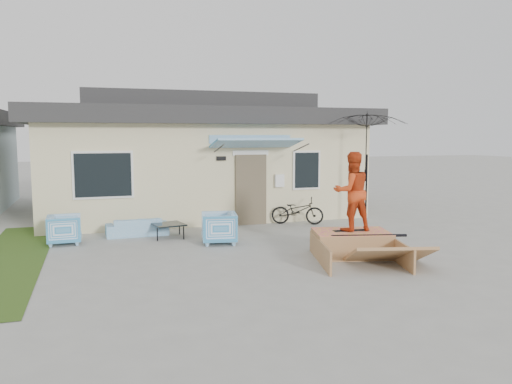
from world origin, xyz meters
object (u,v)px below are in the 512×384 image
object	(u,v)px
bicycle	(297,208)
skateboard	(351,230)
armchair_left	(64,228)
patio_umbrella	(367,166)
skater	(352,190)
loveseat	(137,224)
coffee_table	(169,231)
armchair_right	(219,226)
skate_ramp	(351,244)

from	to	relation	value
bicycle	skateboard	world-z (taller)	bicycle
armchair_left	bicycle	size ratio (longest dim) A/B	0.51
patio_umbrella	skater	distance (m)	4.09
armchair_left	loveseat	bearing A→B (deg)	-75.17
patio_umbrella	skateboard	xyz separation A→B (m)	(-2.33, -3.35, -1.18)
bicycle	armchair_left	bearing A→B (deg)	121.61
coffee_table	skateboard	world-z (taller)	skateboard
armchair_right	skate_ramp	world-z (taller)	armchair_right
skate_ramp	armchair_left	bearing A→B (deg)	166.21
coffee_table	skate_ramp	world-z (taller)	skate_ramp
loveseat	armchair_right	size ratio (longest dim) A/B	1.89
armchair_left	skater	xyz separation A→B (m)	(6.16, -3.20, 1.07)
armchair_right	skater	size ratio (longest dim) A/B	0.49
armchair_left	skate_ramp	distance (m)	6.95
armchair_left	coffee_table	size ratio (longest dim) A/B	1.06
armchair_left	patio_umbrella	size ratio (longest dim) A/B	0.35
loveseat	skater	world-z (taller)	skater
bicycle	skater	distance (m)	4.10
armchair_left	bicycle	xyz separation A→B (m)	(6.53, 0.77, 0.10)
skate_ramp	skateboard	distance (m)	0.30
loveseat	bicycle	world-z (taller)	bicycle
coffee_table	skateboard	bearing A→B (deg)	-41.26
loveseat	skate_ramp	size ratio (longest dim) A/B	0.75
loveseat	armchair_right	xyz separation A→B (m)	(1.85, -1.63, 0.11)
bicycle	skate_ramp	xyz separation A→B (m)	(-0.38, -4.02, -0.23)
bicycle	skate_ramp	size ratio (longest dim) A/B	0.72
skate_ramp	bicycle	bearing A→B (deg)	98.66
loveseat	skateboard	bearing A→B (deg)	138.38
armchair_right	patio_umbrella	world-z (taller)	patio_umbrella
armchair_left	bicycle	world-z (taller)	bicycle
skateboard	armchair_left	bearing A→B (deg)	158.16
skate_ramp	skater	bearing A→B (deg)	90.00
loveseat	skateboard	distance (m)	5.74
skate_ramp	skateboard	xyz separation A→B (m)	(0.01, 0.05, 0.30)
skate_ramp	skateboard	world-z (taller)	skateboard
bicycle	patio_umbrella	xyz separation A→B (m)	(1.97, -0.62, 1.25)
armchair_right	loveseat	bearing A→B (deg)	-121.40
armchair_right	skateboard	distance (m)	3.28
armchair_left	patio_umbrella	xyz separation A→B (m)	(8.49, 0.15, 1.35)
armchair_right	bicycle	size ratio (longest dim) A/B	0.55
armchair_left	armchair_right	world-z (taller)	armchair_right
skateboard	bicycle	bearing A→B (deg)	90.30
armchair_right	coffee_table	bearing A→B (deg)	-124.76
armchair_right	skate_ramp	bearing A→B (deg)	59.55
coffee_table	loveseat	bearing A→B (deg)	144.08
armchair_right	bicycle	bearing A→B (deg)	133.08
bicycle	patio_umbrella	size ratio (longest dim) A/B	0.68
loveseat	armchair_left	bearing A→B (deg)	14.96
skate_ramp	patio_umbrella	bearing A→B (deg)	69.46
skater	coffee_table	bearing A→B (deg)	-39.79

